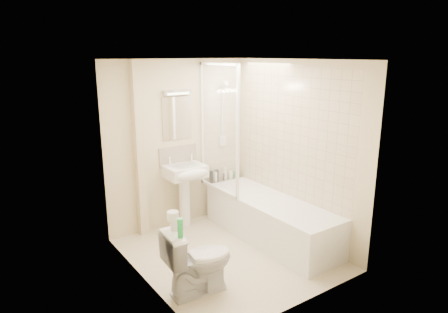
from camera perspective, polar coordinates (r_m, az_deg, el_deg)
floor at (r=5.20m, az=0.58°, el=-13.82°), size 2.50×2.50×0.00m
wall_back at (r=5.78m, az=-6.57°, el=1.75°), size 2.20×0.02×2.40m
wall_left at (r=4.23m, az=-11.64°, el=-3.20°), size 0.02×2.50×2.40m
wall_right at (r=5.44m, az=10.12°, el=0.81°), size 0.02×2.50×2.40m
ceiling at (r=4.58m, az=0.66°, el=13.68°), size 2.20×2.50×0.02m
tile_back at (r=6.11m, az=-0.36°, el=4.69°), size 0.70×0.01×1.75m
tile_right at (r=5.42m, az=9.70°, el=3.23°), size 0.01×2.10×1.75m
pipe_boxing at (r=5.47m, az=-11.99°, el=0.80°), size 0.12×0.12×2.40m
splashback at (r=5.81m, az=-6.57°, el=0.09°), size 0.60×0.02×0.30m
mirror at (r=5.69m, az=-6.72°, el=5.45°), size 0.46×0.01×0.60m
strip_light at (r=5.63m, az=-6.72°, el=9.14°), size 0.42×0.07×0.07m
bathtub at (r=5.53m, az=6.66°, el=-8.76°), size 0.70×2.10×0.55m
shower_screen at (r=5.55m, az=-0.77°, el=3.96°), size 0.04×0.92×1.80m
shower_fixture at (r=6.05m, az=-0.13°, el=5.75°), size 0.10×0.16×0.99m
pedestal_sink at (r=5.69m, az=-5.40°, el=-3.17°), size 0.55×0.50×1.06m
bottle_black_a at (r=6.10m, az=-1.83°, el=-2.90°), size 0.06×0.06×0.19m
bottle_white_a at (r=6.14m, az=-1.18°, el=-2.88°), size 0.06×0.06×0.16m
bottle_black_b at (r=6.15m, az=-1.07°, el=-2.76°), size 0.07×0.07×0.18m
bottle_blue at (r=6.24m, az=0.07°, el=-2.85°), size 0.05×0.05×0.11m
bottle_cream at (r=6.23m, az=0.14°, el=-2.47°), size 0.06×0.06×0.19m
bottle_white_b at (r=6.30m, az=0.97°, el=-2.62°), size 0.06×0.06×0.12m
bottle_green at (r=6.36m, az=1.70°, el=-2.56°), size 0.07×0.07×0.10m
toilet at (r=4.32m, az=-3.66°, el=-14.53°), size 0.53×0.79×0.74m
toilet_roll_lower at (r=4.11m, az=-6.95°, el=-9.60°), size 0.10×0.10×0.11m
toilet_roll_upper at (r=4.06m, az=-7.32°, el=-8.41°), size 0.12×0.12×0.09m
green_bottle at (r=3.92m, az=-6.28°, el=-10.13°), size 0.05×0.05×0.20m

